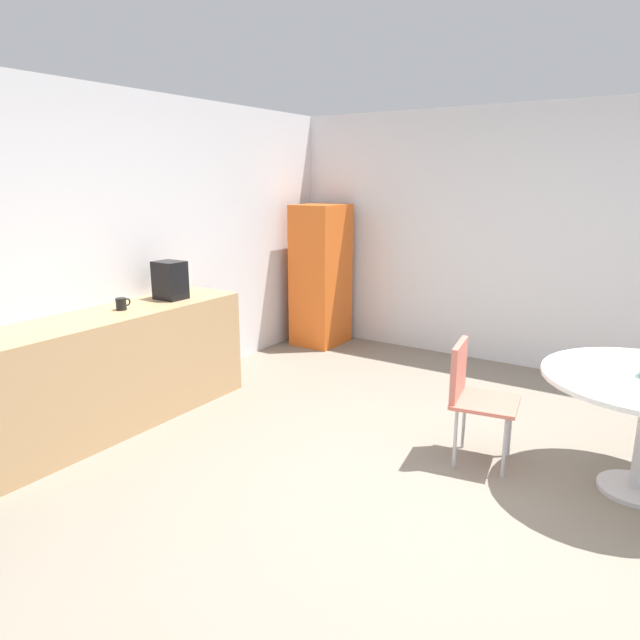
{
  "coord_description": "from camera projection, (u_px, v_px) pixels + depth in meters",
  "views": [
    {
      "loc": [
        -2.89,
        -0.97,
        1.89
      ],
      "look_at": [
        0.27,
        1.08,
        0.95
      ],
      "focal_mm": 31.85,
      "sensor_mm": 36.0,
      "label": 1
    }
  ],
  "objects": [
    {
      "name": "counter_block",
      "position": [
        109.0,
        371.0,
        4.37
      ],
      "size": [
        2.36,
        0.6,
        0.9
      ],
      "primitive_type": "cube",
      "color": "tan",
      "rests_on": "ground_plane"
    },
    {
      "name": "wall_back",
      "position": [
        103.0,
        254.0,
        4.59
      ],
      "size": [
        6.0,
        0.1,
        2.6
      ],
      "primitive_type": "cube",
      "color": "silver",
      "rests_on": "ground_plane"
    },
    {
      "name": "chair_coral",
      "position": [
        471.0,
        388.0,
        3.81
      ],
      "size": [
        0.48,
        0.48,
        0.83
      ],
      "color": "silver",
      "rests_on": "ground_plane"
    },
    {
      "name": "wall_side_right",
      "position": [
        569.0,
        242.0,
        5.45
      ],
      "size": [
        0.1,
        6.0,
        2.6
      ],
      "primitive_type": "cube",
      "color": "silver",
      "rests_on": "ground_plane"
    },
    {
      "name": "ground_plane",
      "position": [
        449.0,
        511.0,
        3.32
      ],
      "size": [
        6.0,
        6.0,
        0.0
      ],
      "primitive_type": "plane",
      "color": "gray"
    },
    {
      "name": "mug_green",
      "position": [
        122.0,
        304.0,
        4.39
      ],
      "size": [
        0.13,
        0.08,
        0.09
      ],
      "color": "black",
      "rests_on": "counter_block"
    },
    {
      "name": "coffee_maker",
      "position": [
        170.0,
        280.0,
        4.77
      ],
      "size": [
        0.2,
        0.24,
        0.32
      ],
      "primitive_type": "cube",
      "color": "black",
      "rests_on": "counter_block"
    },
    {
      "name": "locker_cabinet",
      "position": [
        321.0,
        275.0,
        6.55
      ],
      "size": [
        0.6,
        0.5,
        1.61
      ],
      "primitive_type": "cube",
      "color": "orange",
      "rests_on": "ground_plane"
    },
    {
      "name": "mug_white",
      "position": [
        183.0,
        289.0,
        4.96
      ],
      "size": [
        0.13,
        0.08,
        0.09
      ],
      "color": "white",
      "rests_on": "counter_block"
    }
  ]
}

